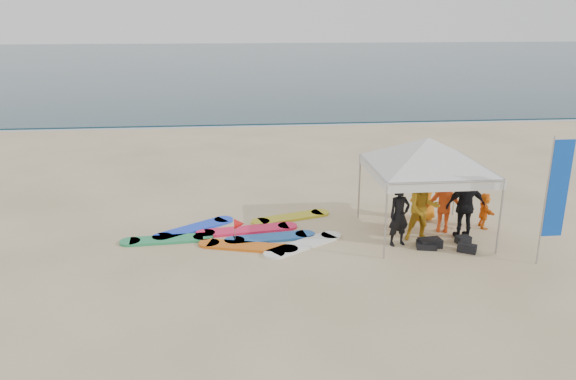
% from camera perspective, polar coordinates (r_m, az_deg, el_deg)
% --- Properties ---
extents(ground, '(120.00, 120.00, 0.00)m').
position_cam_1_polar(ground, '(13.22, 0.95, -8.38)').
color(ground, beige).
rests_on(ground, ground).
extents(ocean, '(160.00, 84.00, 0.08)m').
position_cam_1_polar(ocean, '(72.05, -4.70, 12.94)').
color(ocean, '#0C2633').
rests_on(ocean, ground).
extents(shoreline_foam, '(160.00, 1.20, 0.01)m').
position_cam_1_polar(shoreline_foam, '(30.59, -3.01, 6.65)').
color(shoreline_foam, silver).
rests_on(shoreline_foam, ground).
extents(person_black_a, '(0.67, 0.53, 1.62)m').
position_cam_1_polar(person_black_a, '(14.70, 11.23, -2.56)').
color(person_black_a, black).
rests_on(person_black_a, ground).
extents(person_yellow, '(0.88, 0.69, 1.80)m').
position_cam_1_polar(person_yellow, '(15.10, 13.55, -1.80)').
color(person_yellow, '#C18A1B').
rests_on(person_yellow, ground).
extents(person_orange_a, '(1.24, 0.93, 1.70)m').
position_cam_1_polar(person_orange_a, '(15.89, 15.59, -1.19)').
color(person_orange_a, '#DB4113').
rests_on(person_orange_a, ground).
extents(person_black_b, '(1.06, 0.44, 1.81)m').
position_cam_1_polar(person_black_b, '(15.57, 17.59, -1.55)').
color(person_black_b, black).
rests_on(person_black_b, ground).
extents(person_orange_b, '(0.86, 0.59, 1.68)m').
position_cam_1_polar(person_orange_b, '(16.68, 13.80, -0.18)').
color(person_orange_b, orange).
rests_on(person_orange_b, ground).
extents(person_seated, '(0.42, 0.97, 1.02)m').
position_cam_1_polar(person_seated, '(16.62, 19.32, -1.97)').
color(person_seated, orange).
rests_on(person_seated, ground).
extents(canopy_tent, '(4.08, 4.08, 3.08)m').
position_cam_1_polar(canopy_tent, '(15.03, 14.11, 5.13)').
color(canopy_tent, '#A5A5A8').
rests_on(canopy_tent, ground).
extents(feather_flag, '(0.53, 0.04, 3.15)m').
position_cam_1_polar(feather_flag, '(14.41, 25.60, -0.05)').
color(feather_flag, '#A5A5A8').
rests_on(feather_flag, ground).
extents(marker_pennant, '(0.28, 0.28, 0.64)m').
position_cam_1_polar(marker_pennant, '(14.79, -4.97, -3.46)').
color(marker_pennant, '#A5A5A8').
rests_on(marker_pennant, ground).
extents(gear_pile, '(1.55, 0.94, 0.22)m').
position_cam_1_polar(gear_pile, '(15.04, 15.37, -5.32)').
color(gear_pile, black).
rests_on(gear_pile, ground).
extents(surfboard_spread, '(5.50, 3.38, 0.07)m').
position_cam_1_polar(surfboard_spread, '(15.32, -4.30, -4.52)').
color(surfboard_spread, white).
rests_on(surfboard_spread, ground).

